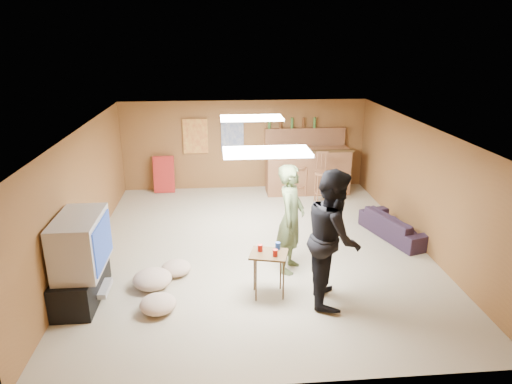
{
  "coord_description": "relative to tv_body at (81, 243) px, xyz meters",
  "views": [
    {
      "loc": [
        -0.67,
        -7.57,
        3.7
      ],
      "look_at": [
        0.0,
        0.2,
        1.0
      ],
      "focal_mm": 32.0,
      "sensor_mm": 36.0,
      "label": 1
    }
  ],
  "objects": [
    {
      "name": "tray_table",
      "position": [
        2.68,
        -0.14,
        -0.56
      ],
      "size": [
        0.62,
        0.55,
        0.69
      ],
      "primitive_type": "cube",
      "rotation": [
        0.0,
        0.0,
        -0.26
      ],
      "color": "#3D2913",
      "rests_on": "ground"
    },
    {
      "name": "poster_right",
      "position": [
        2.35,
        4.96,
        0.45
      ],
      "size": [
        0.55,
        0.03,
        0.8
      ],
      "primitive_type": "cube",
      "color": "#334C99",
      "rests_on": "wall_back"
    },
    {
      "name": "sofa",
      "position": [
        5.35,
        1.72,
        -0.67
      ],
      "size": [
        1.07,
        1.7,
        0.46
      ],
      "primitive_type": "imported",
      "rotation": [
        0.0,
        0.0,
        1.87
      ],
      "color": "black",
      "rests_on": "ground"
    },
    {
      "name": "bar_stool_right",
      "position": [
        4.35,
        3.69,
        -0.3
      ],
      "size": [
        0.5,
        0.5,
        1.21
      ],
      "primitive_type": null,
      "rotation": [
        0.0,
        0.0,
        0.4
      ],
      "color": "brown",
      "rests_on": "ground"
    },
    {
      "name": "bar_shelf",
      "position": [
        4.15,
        4.9,
        0.6
      ],
      "size": [
        2.0,
        0.18,
        0.05
      ],
      "primitive_type": "cube",
      "color": "brown",
      "rests_on": "bar_backing"
    },
    {
      "name": "bar_counter",
      "position": [
        4.15,
        4.45,
        -0.35
      ],
      "size": [
        2.0,
        0.6,
        1.1
      ],
      "primitive_type": "cube",
      "color": "brown",
      "rests_on": "ground"
    },
    {
      "name": "wall_right",
      "position": [
        5.65,
        1.5,
        0.2
      ],
      "size": [
        0.02,
        7.0,
        2.2
      ],
      "primitive_type": "cube",
      "color": "brown",
      "rests_on": "ground"
    },
    {
      "name": "ground",
      "position": [
        2.65,
        1.5,
        -0.9
      ],
      "size": [
        7.0,
        7.0,
        0.0
      ],
      "primitive_type": "plane",
      "color": "tan",
      "rests_on": "ground"
    },
    {
      "name": "ceiling",
      "position": [
        2.65,
        1.5,
        1.3
      ],
      "size": [
        6.0,
        7.0,
        0.02
      ],
      "primitive_type": "cube",
      "color": "silver",
      "rests_on": "ground"
    },
    {
      "name": "cup_red_near",
      "position": [
        2.56,
        -0.06,
        -0.16
      ],
      "size": [
        0.09,
        0.09,
        0.1
      ],
      "primitive_type": "cylinder",
      "rotation": [
        0.0,
        0.0,
        -0.21
      ],
      "color": "#A3130A",
      "rests_on": "tray_table"
    },
    {
      "name": "tv_stand",
      "position": [
        -0.07,
        0.0,
        -0.65
      ],
      "size": [
        0.55,
        1.3,
        0.5
      ],
      "primitive_type": "cube",
      "color": "black",
      "rests_on": "ground"
    },
    {
      "name": "tv_screen",
      "position": [
        0.31,
        0.0,
        0.0
      ],
      "size": [
        0.02,
        0.95,
        0.65
      ],
      "primitive_type": "cube",
      "color": "navy",
      "rests_on": "tv_body"
    },
    {
      "name": "person_olive",
      "position": [
        3.12,
        0.62,
        0.0
      ],
      "size": [
        0.66,
        0.77,
        1.8
      ],
      "primitive_type": "imported",
      "rotation": [
        0.0,
        0.0,
        1.16
      ],
      "color": "#4C5A34",
      "rests_on": "ground"
    },
    {
      "name": "cushion_far",
      "position": [
        1.08,
        -0.43,
        -0.78
      ],
      "size": [
        0.62,
        0.62,
        0.23
      ],
      "primitive_type": "ellipsoid",
      "rotation": [
        0.0,
        0.0,
        -0.25
      ],
      "color": "tan",
      "rests_on": "ground"
    },
    {
      "name": "ceiling_panel_front",
      "position": [
        2.65,
        0.0,
        1.27
      ],
      "size": [
        1.2,
        0.6,
        0.04
      ],
      "primitive_type": "cube",
      "color": "white",
      "rests_on": "ceiling"
    },
    {
      "name": "cushion_near_tv",
      "position": [
        0.92,
        0.24,
        -0.77
      ],
      "size": [
        0.65,
        0.65,
        0.27
      ],
      "primitive_type": "ellipsoid",
      "rotation": [
        0.0,
        0.0,
        -0.09
      ],
      "color": "tan",
      "rests_on": "ground"
    },
    {
      "name": "cushion_mid",
      "position": [
        1.25,
        0.61,
        -0.79
      ],
      "size": [
        0.54,
        0.54,
        0.22
      ],
      "primitive_type": "ellipsoid",
      "rotation": [
        0.0,
        0.0,
        -0.14
      ],
      "color": "tan",
      "rests_on": "ground"
    },
    {
      "name": "bottle_row",
      "position": [
        3.81,
        4.88,
        0.75
      ],
      "size": [
        1.2,
        0.08,
        0.26
      ],
      "primitive_type": null,
      "color": "#3F7233",
      "rests_on": "bar_shelf"
    },
    {
      "name": "bar_backing",
      "position": [
        4.15,
        4.92,
        0.3
      ],
      "size": [
        2.0,
        0.14,
        0.6
      ],
      "primitive_type": "cube",
      "color": "brown",
      "rests_on": "bar_counter"
    },
    {
      "name": "cup_red_far",
      "position": [
        2.76,
        -0.23,
        -0.16
      ],
      "size": [
        0.07,
        0.07,
        0.1
      ],
      "primitive_type": "cylinder",
      "rotation": [
        0.0,
        0.0,
        0.01
      ],
      "color": "#A3130A",
      "rests_on": "tray_table"
    },
    {
      "name": "cup_blue",
      "position": [
        2.82,
        -0.01,
        -0.16
      ],
      "size": [
        0.08,
        0.08,
        0.11
      ],
      "primitive_type": "cylinder",
      "rotation": [
        0.0,
        0.0,
        -0.09
      ],
      "color": "#163998",
      "rests_on": "tray_table"
    },
    {
      "name": "wall_back",
      "position": [
        2.65,
        5.0,
        0.2
      ],
      "size": [
        6.0,
        0.02,
        2.2
      ],
      "primitive_type": "cube",
      "color": "brown",
      "rests_on": "ground"
    },
    {
      "name": "bar_stool_left",
      "position": [
        3.94,
        4.28,
        -0.31
      ],
      "size": [
        0.47,
        0.47,
        1.18
      ],
      "primitive_type": null,
      "rotation": [
        0.0,
        0.0,
        0.31
      ],
      "color": "brown",
      "rests_on": "ground"
    },
    {
      "name": "bar_lip",
      "position": [
        4.15,
        4.2,
        0.2
      ],
      "size": [
        2.1,
        0.12,
        0.05
      ],
      "primitive_type": "cube",
      "color": "#3D2913",
      "rests_on": "bar_counter"
    },
    {
      "name": "poster_left",
      "position": [
        1.45,
        4.96,
        0.45
      ],
      "size": [
        0.6,
        0.03,
        0.85
      ],
      "primitive_type": "cube",
      "color": "#BF3F26",
      "rests_on": "wall_back"
    },
    {
      "name": "dvd_box",
      "position": [
        0.15,
        0.0,
        -0.75
      ],
      "size": [
        0.35,
        0.5,
        0.08
      ],
      "primitive_type": "cube",
      "color": "#B2B2B7",
      "rests_on": "tv_stand"
    },
    {
      "name": "wall_left",
      "position": [
        -0.35,
        1.5,
        0.2
      ],
      "size": [
        0.02,
        7.0,
        2.2
      ],
      "primitive_type": "cube",
      "color": "brown",
      "rests_on": "ground"
    },
    {
      "name": "wall_front",
      "position": [
        2.65,
        -2.0,
        0.2
      ],
      "size": [
        6.0,
        0.02,
        2.2
      ],
      "primitive_type": "cube",
      "color": "brown",
      "rests_on": "ground"
    },
    {
      "name": "person_black",
      "position": [
        3.57,
        -0.31,
        0.09
      ],
      "size": [
        0.88,
        1.06,
        1.98
      ],
      "primitive_type": "imported",
      "rotation": [
        0.0,
        0.0,
        1.43
      ],
      "color": "black",
      "rests_on": "ground"
    },
    {
      "name": "ceiling_panel_back",
      "position": [
        2.65,
        2.7,
        1.27
      ],
      "size": [
        1.2,
        0.6,
        0.04
      ],
      "primitive_type": "cube",
      "color": "white",
      "rests_on": "ceiling"
    },
    {
      "name": "tv_body",
      "position": [
        0.0,
        0.0,
        0.0
      ],
      "size": [
        0.6,
        1.1,
        0.8
      ],
      "primitive_type": "cube",
      "color": "#B2B2B7",
      "rests_on": "tv_stand"
    },
    {
      "name": "folding_chair_stack",
      "position": [
        0.65,
        4.8,
        -0.45
      ],
      "size": [
        0.5,
        0.26,
        0.91
      ],
      "primitive_type": "cube",
      "rotation": [
        -0.14,
        0.0,
        0.0
      ],
      "color": "#B42521",
      "rests_on": "ground"
    }
  ]
}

